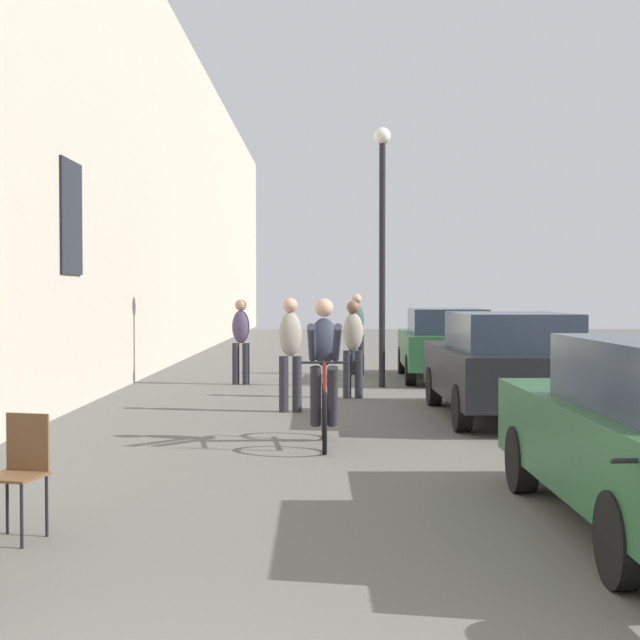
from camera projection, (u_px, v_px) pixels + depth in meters
building_facade_left at (98, 145)px, 16.44m from camera, size 0.54×68.00×8.84m
cafe_chair_mid_toward_street at (20, 467)px, 6.62m from camera, size 0.46×0.46×0.89m
cyclist_on_bicycle at (324, 375)px, 10.82m from camera, size 0.52×1.76×1.74m
pedestrian_near at (290, 348)px, 13.73m from camera, size 0.36×0.27×1.70m
pedestrian_mid at (353, 343)px, 15.59m from camera, size 0.35×0.26×1.65m
pedestrian_far at (241, 337)px, 17.92m from camera, size 0.36×0.27×1.66m
pedestrian_furthest at (356, 329)px, 20.15m from camera, size 0.38×0.29×1.77m
street_lamp at (382, 223)px, 17.38m from camera, size 0.32×0.32×4.90m
parked_car_second at (504, 363)px, 13.02m from camera, size 1.83×4.25×1.51m
parked_car_third at (445, 343)px, 18.95m from camera, size 1.85×4.18×1.47m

